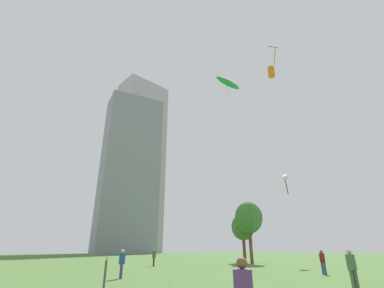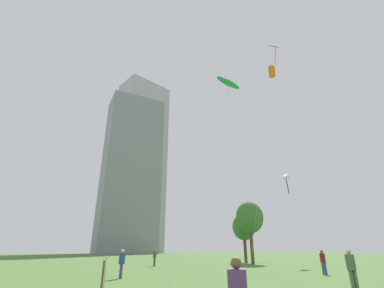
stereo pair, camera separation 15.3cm
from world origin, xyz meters
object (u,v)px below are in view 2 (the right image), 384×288
Objects in this scene: event_banner at (103,277)px; person_standing_4 at (122,261)px; kite_flying_5 at (274,49)px; kite_flying_7 at (228,83)px; person_standing_3 at (155,256)px; kite_flying_3 at (286,177)px; person_standing_6 at (351,266)px; distant_highrise_1 at (131,171)px; distant_highrise_0 at (139,161)px; park_tree_0 at (250,218)px; park_tree_1 at (244,227)px; person_standing_0 at (323,260)px; kite_flying_0 at (272,72)px.

person_standing_4 is at bearing 64.75° from event_banner.
kite_flying_7 is (-9.35, 0.33, -9.35)m from kite_flying_5.
person_standing_3 is 1.01× the size of person_standing_4.
kite_flying_3 is (24.96, 4.35, 10.37)m from person_standing_4.
person_standing_6 is at bearing 42.14° from person_standing_4.
kite_flying_3 is 91.52m from distant_highrise_1.
distant_highrise_0 is at bearing -163.49° from person_standing_3.
kite_flying_5 is at bearing -111.20° from distant_highrise_0.
kite_flying_7 reaches higher than kite_flying_3.
distant_highrise_0 is 137.87m from event_banner.
person_standing_6 is at bearing -98.30° from distant_highrise_1.
kite_flying_3 reaches higher than person_standing_6.
event_banner is at bearing 5.39° from person_standing_3.
distant_highrise_1 is at bearing -128.77° from distant_highrise_0.
park_tree_0 is 3.03m from park_tree_1.
person_standing_4 is 0.15× the size of kite_flying_3.
kite_flying_5 is at bearing 103.04° from person_standing_0.
kite_flying_5 is 92.88m from distant_highrise_1.
person_standing_4 is 0.03× the size of distant_highrise_1.
kite_flying_7 reaches higher than event_banner.
person_standing_3 is 1.00× the size of person_standing_6.
person_standing_4 is 29.61m from kite_flying_0.
kite_flying_7 is (-2.74, 6.74, 19.34)m from person_standing_0.
kite_flying_7 is 95.33m from distant_highrise_1.
person_standing_3 is 21.23m from event_banner.
kite_flying_5 is 116.36m from distant_highrise_0.
distant_highrise_1 is 22.53× the size of event_banner.
person_standing_4 is 26.03m from park_tree_1.
person_standing_0 is 0.21× the size of park_tree_0.
person_standing_0 is 0.03× the size of distant_highrise_1.
person_standing_6 reaches higher than event_banner.
distant_highrise_1 reaches higher than kite_flying_3.
person_standing_3 is (-6.48, 16.66, 0.04)m from person_standing_0.
distant_highrise_0 reaches higher than kite_flying_0.
kite_flying_5 is 0.33× the size of distant_highrise_0.
park_tree_1 is (15.09, 0.70, 3.86)m from person_standing_3.
kite_flying_5 is 25.13m from park_tree_0.
kite_flying_7 is (3.74, -9.92, 19.29)m from person_standing_3.
park_tree_1 is 32.57m from event_banner.
event_banner is at bearing -147.25° from park_tree_0.
person_standing_0 is 17.79m from event_banner.
kite_flying_7 is 3.05× the size of park_tree_1.
kite_flying_5 is (-3.97, -3.71, 18.29)m from kite_flying_3.
distant_highrise_1 is at bearing 169.97° from person_standing_4.
park_tree_0 is 114.23m from distant_highrise_0.
kite_flying_3 is 16.39m from kite_flying_7.
kite_flying_3 is 7.82m from park_tree_0.
kite_flying_3 is at bearing 35.65° from kite_flying_0.
distant_highrise_1 reaches higher than park_tree_0.
event_banner is (-10.53, 4.56, -0.29)m from person_standing_6.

